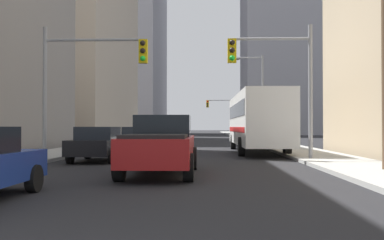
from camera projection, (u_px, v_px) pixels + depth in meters
sidewalk_left at (139, 139)px, 53.24m from camera, size 3.08×160.00×0.15m
sidewalk_right at (253, 139)px, 52.78m from camera, size 3.08×160.00×0.15m
city_bus at (257, 120)px, 25.99m from camera, size 2.67×11.53×3.40m
pickup_truck_red at (161, 145)px, 14.01m from camera, size 2.20×5.42×1.90m
sedan_black at (99, 144)px, 19.41m from camera, size 1.95×4.25×1.52m
sedan_grey at (135, 138)px, 30.13m from camera, size 1.95×4.26×1.52m
traffic_signal_near_left at (90, 69)px, 19.64m from camera, size 4.71×0.44×6.00m
traffic_signal_near_right at (274, 69)px, 19.36m from camera, size 3.71×0.44×6.00m
traffic_signal_far_right at (224, 109)px, 63.92m from camera, size 4.74×0.44×6.00m
street_lamp_right at (258, 91)px, 36.71m from camera, size 2.50×0.32×7.50m
building_left_mid_office at (46, 52)px, 54.68m from camera, size 19.02×25.40×21.73m
building_right_far_highrise at (282, 2)px, 89.97m from camera, size 15.89×18.12×54.22m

